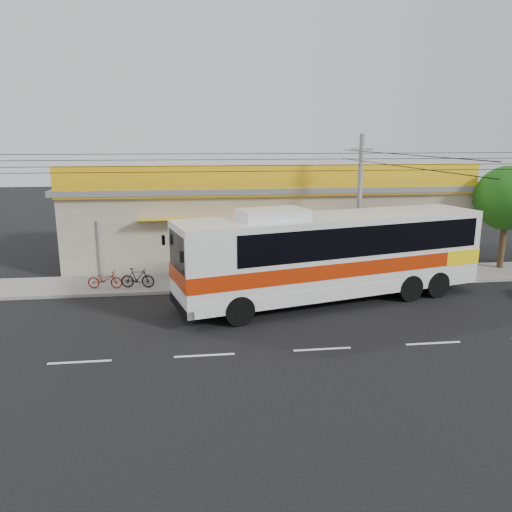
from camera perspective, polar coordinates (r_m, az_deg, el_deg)
The scene contains 9 objects.
ground at distance 19.69m, azimuth 5.72°, elevation -7.63°, with size 120.00×120.00×0.00m, color black.
sidewalk at distance 25.25m, azimuth 2.70°, elevation -2.66°, with size 30.00×3.20×0.15m, color gray.
lane_markings at distance 17.45m, azimuth 7.57°, elevation -10.52°, with size 50.00×0.12×0.01m, color silver, non-canonical shape.
storefront_building at distance 30.12m, azimuth 0.92°, elevation 4.30°, with size 22.60×9.20×5.70m.
coach_bus at distance 21.94m, azimuth 9.26°, elevation 0.63°, with size 14.02×6.26×4.23m.
motorbike_red at distance 24.39m, azimuth -16.89°, elevation -2.59°, with size 0.56×1.61×0.85m, color maroon.
motorbike_dark at distance 24.08m, azimuth -13.38°, elevation -2.46°, with size 0.44×1.57×0.94m, color black.
utility_pole at distance 24.66m, azimuth 11.93°, elevation 10.58°, with size 34.00×14.00×7.23m.
tree_near at distance 29.71m, azimuth 27.02°, elevation 5.68°, with size 3.40×3.40×5.63m.
Camera 1 is at (-4.24, -17.90, 7.02)m, focal length 35.00 mm.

